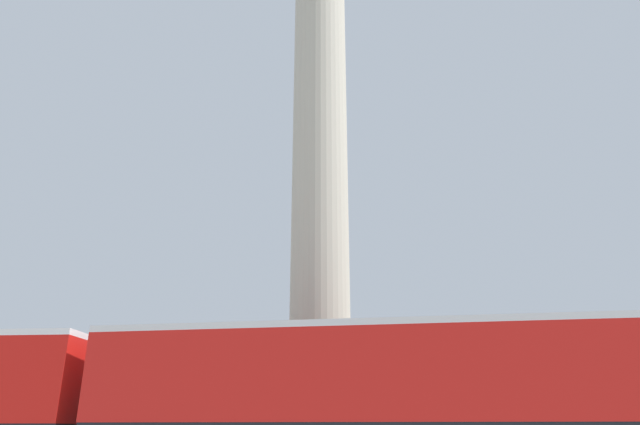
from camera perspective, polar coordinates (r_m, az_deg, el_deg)
name	(u,v)px	position (r m, az deg, el deg)	size (l,w,h in m)	color
monument_column	(320,266)	(18.57, 0.00, -5.39)	(6.04, 6.04, 24.55)	#ADA593
street_lamp	(181,420)	(17.35, -13.70, -19.52)	(0.41, 0.41, 5.17)	black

